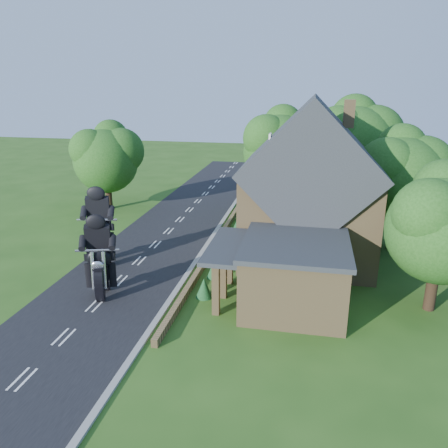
% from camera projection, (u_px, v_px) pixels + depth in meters
% --- Properties ---
extents(ground, '(120.00, 120.00, 0.00)m').
position_uv_depth(ground, '(120.00, 281.00, 25.30)').
color(ground, '#274E16').
rests_on(ground, ground).
extents(road, '(7.00, 80.00, 0.02)m').
position_uv_depth(road, '(120.00, 281.00, 25.30)').
color(road, black).
rests_on(road, ground).
extents(kerb, '(0.30, 80.00, 0.12)m').
position_uv_depth(kerb, '(180.00, 285.00, 24.60)').
color(kerb, gray).
rests_on(kerb, ground).
extents(garden_wall, '(0.30, 22.00, 0.40)m').
position_uv_depth(garden_wall, '(211.00, 252.00, 29.10)').
color(garden_wall, olive).
rests_on(garden_wall, ground).
extents(house, '(9.54, 8.64, 10.24)m').
position_uv_depth(house, '(309.00, 192.00, 27.58)').
color(house, olive).
rests_on(house, ground).
extents(annex, '(7.05, 5.94, 3.44)m').
position_uv_depth(annex, '(292.00, 272.00, 22.16)').
color(annex, olive).
rests_on(annex, ground).
extents(tree_house_right, '(6.51, 6.00, 8.40)m').
position_uv_depth(tree_house_right, '(406.00, 175.00, 28.60)').
color(tree_house_right, black).
rests_on(tree_house_right, ground).
extents(tree_behind_house, '(7.81, 7.20, 10.08)m').
position_uv_depth(tree_behind_house, '(358.00, 143.00, 35.75)').
color(tree_behind_house, black).
rests_on(tree_behind_house, ground).
extents(tree_behind_left, '(6.94, 6.40, 9.16)m').
position_uv_depth(tree_behind_left, '(285.00, 145.00, 37.95)').
color(tree_behind_left, black).
rests_on(tree_behind_left, ground).
extents(tree_far_road, '(6.08, 5.60, 7.84)m').
position_uv_depth(tree_far_road, '(110.00, 155.00, 38.23)').
color(tree_far_road, black).
rests_on(tree_far_road, ground).
extents(shrub_a, '(0.90, 0.90, 1.10)m').
position_uv_depth(shrub_a, '(204.00, 288.00, 23.21)').
color(shrub_a, '#133C1B').
rests_on(shrub_a, ground).
extents(shrub_b, '(0.90, 0.90, 1.10)m').
position_uv_depth(shrub_b, '(214.00, 269.00, 25.54)').
color(shrub_b, '#133C1B').
rests_on(shrub_b, ground).
extents(shrub_c, '(0.90, 0.90, 1.10)m').
position_uv_depth(shrub_c, '(223.00, 253.00, 27.87)').
color(shrub_c, '#133C1B').
rests_on(shrub_c, ground).
extents(shrub_d, '(0.90, 0.90, 1.10)m').
position_uv_depth(shrub_d, '(236.00, 229.00, 32.53)').
color(shrub_d, '#133C1B').
rests_on(shrub_d, ground).
extents(shrub_e, '(0.90, 0.90, 1.10)m').
position_uv_depth(shrub_e, '(242.00, 219.00, 34.86)').
color(shrub_e, '#133C1B').
rests_on(shrub_e, ground).
extents(shrub_f, '(0.90, 0.90, 1.10)m').
position_uv_depth(shrub_f, '(246.00, 210.00, 37.19)').
color(shrub_f, '#133C1B').
rests_on(shrub_f, ground).
extents(motorcycle_lead, '(0.77, 1.54, 1.39)m').
position_uv_depth(motorcycle_lead, '(102.00, 284.00, 23.26)').
color(motorcycle_lead, black).
rests_on(motorcycle_lead, ground).
extents(motorcycle_follow, '(0.75, 1.68, 1.52)m').
position_uv_depth(motorcycle_follow, '(102.00, 253.00, 27.40)').
color(motorcycle_follow, black).
rests_on(motorcycle_follow, ground).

